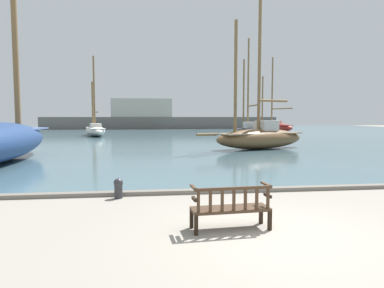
{
  "coord_description": "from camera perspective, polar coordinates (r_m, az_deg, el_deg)",
  "views": [
    {
      "loc": [
        -2.48,
        -6.2,
        2.3
      ],
      "look_at": [
        -0.42,
        10.0,
        1.0
      ],
      "focal_mm": 32.0,
      "sensor_mm": 36.0,
      "label": 1
    }
  ],
  "objects": [
    {
      "name": "ground_plane",
      "position": [
        7.06,
        14.19,
        -14.59
      ],
      "size": [
        160.0,
        160.0,
        0.0
      ],
      "primitive_type": "plane",
      "color": "gray"
    },
    {
      "name": "harbor_water",
      "position": [
        50.31,
        -4.42,
        1.96
      ],
      "size": [
        100.0,
        80.0,
        0.08
      ],
      "primitive_type": "cube",
      "color": "#476670",
      "rests_on": "ground"
    },
    {
      "name": "quay_edge_kerb",
      "position": [
        10.59,
        6.51,
        -7.69
      ],
      "size": [
        40.0,
        0.3,
        0.12
      ],
      "primitive_type": "cube",
      "color": "slate",
      "rests_on": "ground"
    },
    {
      "name": "park_bench",
      "position": [
        7.11,
        6.5,
        -10.38
      ],
      "size": [
        1.63,
        0.64,
        0.92
      ],
      "color": "black",
      "rests_on": "ground"
    },
    {
      "name": "sailboat_mid_port",
      "position": [
        51.02,
        13.25,
        2.92
      ],
      "size": [
        4.58,
        9.21,
        10.75
      ],
      "color": "maroon",
      "rests_on": "harbor_water"
    },
    {
      "name": "sailboat_far_starboard",
      "position": [
        41.79,
        -15.85,
        2.36
      ],
      "size": [
        3.96,
        9.41,
        9.29
      ],
      "color": "silver",
      "rests_on": "harbor_water"
    },
    {
      "name": "sailboat_far_port",
      "position": [
        24.22,
        11.3,
        1.36
      ],
      "size": [
        8.43,
        4.39,
        10.48
      ],
      "color": "brown",
      "rests_on": "harbor_water"
    },
    {
      "name": "sailboat_nearest_port",
      "position": [
        35.79,
        9.33,
        2.21
      ],
      "size": [
        2.21,
        7.69,
        10.2
      ],
      "color": "black",
      "rests_on": "harbor_water"
    },
    {
      "name": "mooring_bollard",
      "position": [
        9.95,
        -12.17,
        -7.06
      ],
      "size": [
        0.26,
        0.26,
        0.57
      ],
      "color": "#2D2D33",
      "rests_on": "ground"
    },
    {
      "name": "far_breakwater",
      "position": [
        63.67,
        -5.82,
        4.08
      ],
      "size": [
        43.17,
        2.4,
        5.62
      ],
      "color": "#66605B",
      "rests_on": "ground"
    }
  ]
}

